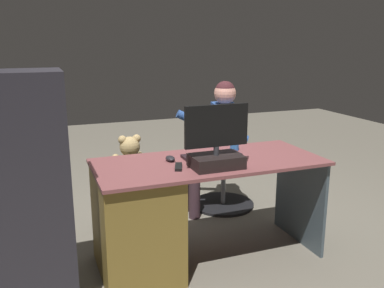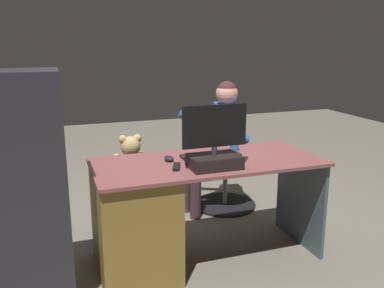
# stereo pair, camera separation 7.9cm
# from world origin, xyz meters

# --- Properties ---
(ground_plane) EXTENTS (10.00, 10.00, 0.00)m
(ground_plane) POSITION_xyz_m (0.00, 0.00, 0.00)
(ground_plane) COLOR #6C6659
(desk) EXTENTS (1.57, 0.69, 0.73)m
(desk) POSITION_xyz_m (0.42, 0.32, 0.39)
(desk) COLOR brown
(desk) RESTS_ON ground_plane
(monitor) EXTENTS (0.43, 0.23, 0.41)m
(monitor) POSITION_xyz_m (0.02, 0.48, 0.85)
(monitor) COLOR black
(monitor) RESTS_ON desk
(keyboard) EXTENTS (0.42, 0.14, 0.02)m
(keyboard) POSITION_xyz_m (-0.05, 0.24, 0.74)
(keyboard) COLOR black
(keyboard) RESTS_ON desk
(computer_mouse) EXTENTS (0.06, 0.10, 0.04)m
(computer_mouse) POSITION_xyz_m (0.25, 0.24, 0.75)
(computer_mouse) COLOR black
(computer_mouse) RESTS_ON desk
(cup) EXTENTS (0.07, 0.07, 0.09)m
(cup) POSITION_xyz_m (-0.29, 0.13, 0.78)
(cup) COLOR #3372BF
(cup) RESTS_ON desk
(tv_remote) EXTENTS (0.09, 0.16, 0.02)m
(tv_remote) POSITION_xyz_m (0.25, 0.41, 0.74)
(tv_remote) COLOR black
(tv_remote) RESTS_ON desk
(notebook_binder) EXTENTS (0.25, 0.32, 0.02)m
(notebook_binder) POSITION_xyz_m (-0.07, 0.34, 0.74)
(notebook_binder) COLOR beige
(notebook_binder) RESTS_ON desk
(office_chair_teddy) EXTENTS (0.49, 0.49, 0.44)m
(office_chair_teddy) POSITION_xyz_m (0.41, -0.32, 0.26)
(office_chair_teddy) COLOR black
(office_chair_teddy) RESTS_ON ground_plane
(teddy_bear) EXTENTS (0.26, 0.26, 0.37)m
(teddy_bear) POSITION_xyz_m (0.41, -0.34, 0.60)
(teddy_bear) COLOR tan
(teddy_bear) RESTS_ON office_chair_teddy
(visitor_chair) EXTENTS (0.58, 0.58, 0.44)m
(visitor_chair) POSITION_xyz_m (-0.51, -0.53, 0.24)
(visitor_chair) COLOR black
(visitor_chair) RESTS_ON ground_plane
(person) EXTENTS (0.58, 0.55, 1.18)m
(person) POSITION_xyz_m (-0.43, -0.51, 0.69)
(person) COLOR #2D5095
(person) RESTS_ON ground_plane
(equipment_rack) EXTENTS (0.44, 0.36, 1.38)m
(equipment_rack) POSITION_xyz_m (1.16, 0.49, 0.69)
(equipment_rack) COLOR #28262E
(equipment_rack) RESTS_ON ground_plane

